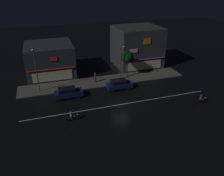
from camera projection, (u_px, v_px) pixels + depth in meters
name	position (u px, v px, depth m)	size (l,w,h in m)	color
ground_plane	(121.00, 104.00, 31.91)	(140.00, 140.00, 0.00)	black
lane_divider_stripe	(121.00, 104.00, 31.91)	(28.42, 0.16, 0.01)	beige
sidewalk_far	(105.00, 81.00, 39.32)	(29.92, 4.46, 0.14)	#5B5954
storefront_left_block	(50.00, 59.00, 41.31)	(8.63, 9.17, 5.94)	#2D333D
storefront_center_block	(137.00, 46.00, 45.59)	(9.11, 8.71, 8.11)	#383A3F
streetlamp_west	(36.00, 66.00, 33.31)	(0.44, 1.64, 7.57)	#47494C
streetlamp_mid	(121.00, 59.00, 37.87)	(0.44, 1.64, 6.67)	#47494C
pedestrian_on_sidewalk	(95.00, 78.00, 38.39)	(0.34, 0.34, 1.79)	brown
street_tree	(127.00, 57.00, 39.41)	(2.30, 2.30, 4.95)	#473323
parked_car_near_kerb	(68.00, 92.00, 33.48)	(4.30, 1.98, 1.67)	navy
parked_car_trailing	(119.00, 84.00, 36.17)	(4.30, 1.98, 1.67)	navy
motorcycle_lead	(72.00, 116.00, 27.96)	(1.90, 0.60, 1.52)	black
motorcycle_following	(201.00, 99.00, 32.05)	(1.90, 0.60, 1.52)	black
traffic_cone	(72.00, 92.00, 34.77)	(0.36, 0.36, 0.55)	orange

